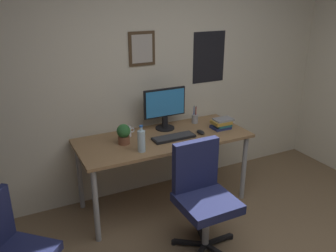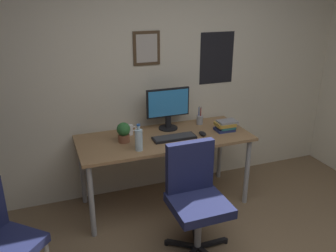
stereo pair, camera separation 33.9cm
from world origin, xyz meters
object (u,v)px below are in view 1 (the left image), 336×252
Objects in this scene: keyboard at (174,137)px; potted_plant at (124,133)px; computer_mouse at (201,132)px; side_chair at (9,250)px; book_stack_left at (222,124)px; monitor at (165,107)px; pen_cup at (195,118)px; office_chair at (202,192)px; water_bottle at (141,141)px; coffee_mug_near at (128,131)px.

keyboard is 2.21× the size of potted_plant.
side_chair is at bearing -160.84° from computer_mouse.
computer_mouse is 0.51× the size of book_stack_left.
monitor is 0.41m from pen_cup.
keyboard is (0.06, 0.65, 0.24)m from office_chair.
potted_plant is (-0.08, 0.24, -0.00)m from water_bottle.
book_stack_left is (0.64, 0.67, 0.29)m from office_chair.
computer_mouse is 1.01× the size of coffee_mug_near.
potted_plant is 0.91× the size of book_stack_left.
side_chair is 1.74m from keyboard.
coffee_mug_near is 0.54× the size of pen_cup.
side_chair is at bearing -149.70° from monitor.
monitor is 0.62m from water_bottle.
potted_plant is at bearing 168.32° from keyboard.
water_bottle is at bearing -170.99° from book_stack_left.
potted_plant is at bearing 171.90° from computer_mouse.
book_stack_left is at bearing -14.35° from coffee_mug_near.
side_chair is 4.49× the size of potted_plant.
side_chair is 2.03× the size of keyboard.
potted_plant is (-0.48, 0.10, 0.09)m from keyboard.
coffee_mug_near is (0.02, 0.40, -0.06)m from water_bottle.
potted_plant is (1.10, 0.77, 0.36)m from side_chair.
potted_plant is at bearing -122.10° from coffee_mug_near.
side_chair is 4.38× the size of pen_cup.
computer_mouse is 0.73m from coffee_mug_near.
book_stack_left is (0.57, 0.02, 0.04)m from keyboard.
pen_cup is (0.79, 0.03, 0.00)m from coffee_mug_near.
side_chair is 1.39m from potted_plant.
potted_plant reaches higher than computer_mouse.
pen_cup is at bearing 25.61° from side_chair.
monitor is 0.63m from book_stack_left.
pen_cup is at bearing 121.17° from book_stack_left.
water_bottle reaches higher than keyboard.
coffee_mug_near is at bearing 37.59° from side_chair.
keyboard is at bearing 22.81° from side_chair.
book_stack_left is (0.95, -0.24, 0.00)m from coffee_mug_near.
water_bottle reaches higher than computer_mouse.
coffee_mug_near is 0.20m from potted_plant.
computer_mouse is at bearing -48.36° from monitor.
potted_plant is at bearing 175.53° from book_stack_left.
keyboard is 2.00× the size of book_stack_left.
keyboard is at bearing 177.77° from computer_mouse.
coffee_mug_near is at bearing 165.65° from book_stack_left.
side_chair is (-1.52, -0.02, -0.03)m from office_chair.
keyboard is at bearing -34.51° from coffee_mug_near.
computer_mouse is at bearing -8.10° from potted_plant.
side_chair is 2.01m from computer_mouse.
book_stack_left is at bearing -58.83° from pen_cup.
office_chair is at bearing 0.58° from side_chair.
side_chair is at bearing -145.24° from potted_plant.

